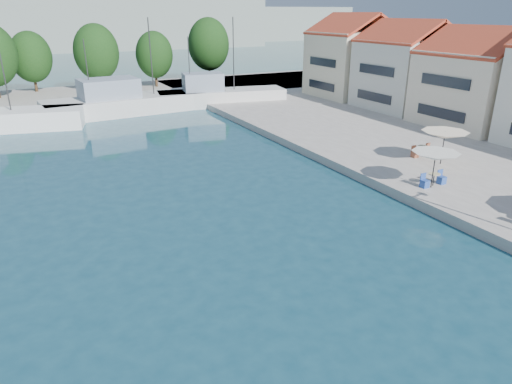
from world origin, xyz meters
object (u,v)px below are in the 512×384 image
trawler_03 (133,102)px  umbrella_white (435,156)px  umbrella_cream (445,135)px  trawler_04 (219,96)px

trawler_03 → umbrella_white: size_ratio=7.18×
trawler_03 → umbrella_white: (9.91, -32.92, 1.46)m
trawler_03 → umbrella_white: trawler_03 is taller
umbrella_cream → trawler_03: bearing=115.0°
umbrella_white → trawler_03: bearing=106.8°
trawler_03 → umbrella_cream: size_ratio=6.38×
trawler_04 → umbrella_white: size_ratio=5.49×
umbrella_white → umbrella_cream: umbrella_cream is taller
umbrella_cream → trawler_04: bearing=97.9°
trawler_04 → umbrella_white: (0.01, -32.19, 1.46)m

